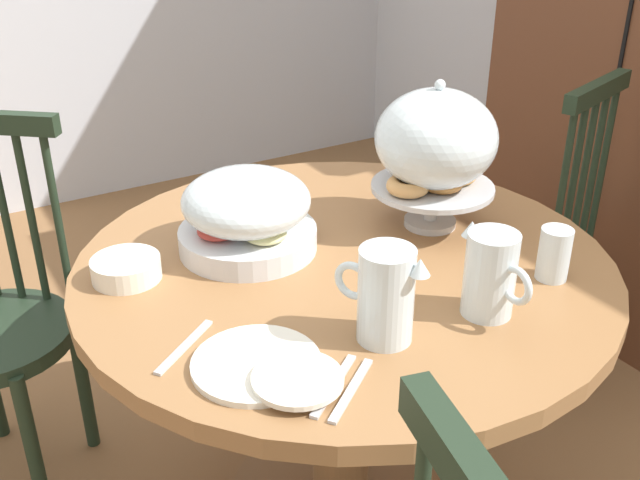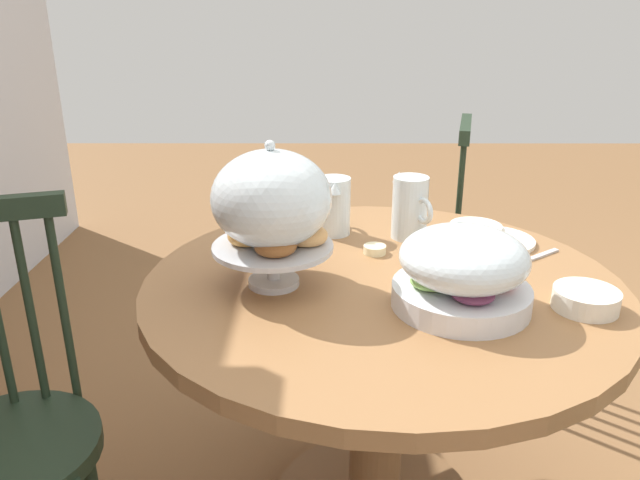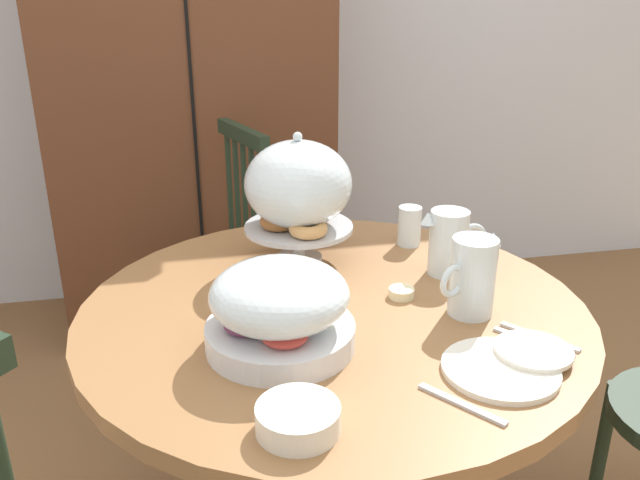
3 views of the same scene
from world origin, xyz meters
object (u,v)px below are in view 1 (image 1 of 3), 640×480
object	(u,v)px
fruit_platter_covered	(247,213)
china_plate_large	(256,364)
dining_table	(343,345)
china_plate_small	(298,379)
butter_dish	(391,286)
cereal_bowl	(126,269)
drinking_glass	(554,254)
windsor_chair_near_window	(528,241)
pastry_stand_with_dome	(435,145)
orange_juice_pitcher	(385,299)
milk_pitcher	(490,278)

from	to	relation	value
fruit_platter_covered	china_plate_large	world-z (taller)	fruit_platter_covered
dining_table	china_plate_small	world-z (taller)	china_plate_small
china_plate_small	butter_dish	distance (m)	0.35
fruit_platter_covered	cereal_bowl	world-z (taller)	fruit_platter_covered
fruit_platter_covered	drinking_glass	xyz separation A→B (m)	(0.43, 0.47, -0.03)
drinking_glass	butter_dish	size ratio (longest dim) A/B	1.83
windsor_chair_near_window	drinking_glass	bearing A→B (deg)	-44.64
pastry_stand_with_dome	windsor_chair_near_window	bearing A→B (deg)	109.91
cereal_bowl	butter_dish	xyz separation A→B (m)	(0.32, 0.43, -0.01)
fruit_platter_covered	china_plate_small	size ratio (longest dim) A/B	2.00
orange_juice_pitcher	cereal_bowl	world-z (taller)	orange_juice_pitcher
cereal_bowl	milk_pitcher	bearing A→B (deg)	48.51
china_plate_small	cereal_bowl	xyz separation A→B (m)	(-0.49, -0.12, 0.01)
dining_table	cereal_bowl	xyz separation A→B (m)	(-0.16, -0.42, 0.25)
pastry_stand_with_dome	butter_dish	xyz separation A→B (m)	(0.20, -0.25, -0.19)
windsor_chair_near_window	cereal_bowl	size ratio (longest dim) A/B	6.96
china_plate_large	orange_juice_pitcher	bearing A→B (deg)	80.15
windsor_chair_near_window	china_plate_small	size ratio (longest dim) A/B	6.50
fruit_platter_covered	windsor_chair_near_window	bearing A→B (deg)	95.69
fruit_platter_covered	milk_pitcher	bearing A→B (deg)	30.07
butter_dish	milk_pitcher	bearing A→B (deg)	34.58
windsor_chair_near_window	drinking_glass	world-z (taller)	windsor_chair_near_window
fruit_platter_covered	cereal_bowl	size ratio (longest dim) A/B	2.14
dining_table	fruit_platter_covered	size ratio (longest dim) A/B	3.82
milk_pitcher	fruit_platter_covered	bearing A→B (deg)	-149.93
pastry_stand_with_dome	fruit_platter_covered	size ratio (longest dim) A/B	1.15
dining_table	drinking_glass	size ratio (longest dim) A/B	10.43
pastry_stand_with_dome	butter_dish	size ratio (longest dim) A/B	5.73
dining_table	orange_juice_pitcher	size ratio (longest dim) A/B	6.48
windsor_chair_near_window	pastry_stand_with_dome	world-z (taller)	pastry_stand_with_dome
cereal_bowl	pastry_stand_with_dome	bearing A→B (deg)	79.81
windsor_chair_near_window	china_plate_large	distance (m)	1.30
windsor_chair_near_window	china_plate_small	world-z (taller)	windsor_chair_near_window
orange_juice_pitcher	drinking_glass	world-z (taller)	orange_juice_pitcher
windsor_chair_near_window	china_plate_large	xyz separation A→B (m)	(0.49, -1.17, 0.29)
cereal_bowl	orange_juice_pitcher	bearing A→B (deg)	36.24
pastry_stand_with_dome	milk_pitcher	distance (m)	0.40
fruit_platter_covered	china_plate_small	xyz separation A→B (m)	(0.47, -0.15, -0.07)
dining_table	cereal_bowl	distance (m)	0.51
dining_table	china_plate_small	size ratio (longest dim) A/B	7.65
milk_pitcher	china_plate_small	world-z (taller)	milk_pitcher
china_plate_large	butter_dish	bearing A→B (deg)	103.58
pastry_stand_with_dome	milk_pitcher	size ratio (longest dim) A/B	1.94
butter_dish	windsor_chair_near_window	bearing A→B (deg)	116.01
china_plate_large	butter_dish	distance (m)	0.35
milk_pitcher	drinking_glass	distance (m)	0.21
china_plate_large	dining_table	bearing A→B (deg)	126.31
orange_juice_pitcher	china_plate_small	world-z (taller)	orange_juice_pitcher
windsor_chair_near_window	milk_pitcher	bearing A→B (deg)	-52.32
dining_table	orange_juice_pitcher	world-z (taller)	orange_juice_pitcher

